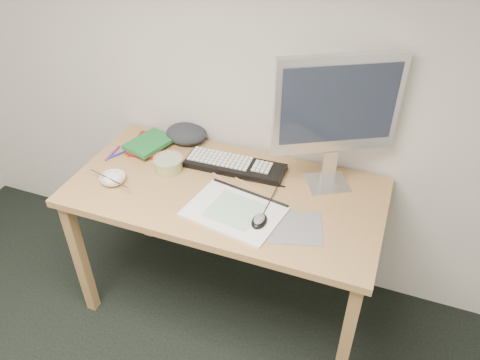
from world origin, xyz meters
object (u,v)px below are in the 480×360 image
object	(u,v)px
monitor	(337,109)
rice_bowl	(113,179)
desk	(225,203)
sketchpad	(234,211)
keyboard	(235,166)

from	to	relation	value
monitor	rice_bowl	world-z (taller)	monitor
desk	sketchpad	xyz separation A→B (m)	(0.10, -0.13, 0.09)
sketchpad	monitor	distance (m)	0.60
desk	keyboard	xyz separation A→B (m)	(-0.02, 0.17, 0.10)
sketchpad	keyboard	distance (m)	0.32
keyboard	monitor	distance (m)	0.57
keyboard	desk	bearing A→B (deg)	-85.44
sketchpad	monitor	bearing A→B (deg)	55.94
sketchpad	rice_bowl	size ratio (longest dim) A/B	3.38
sketchpad	monitor	world-z (taller)	monitor
monitor	rice_bowl	size ratio (longest dim) A/B	5.30
desk	rice_bowl	size ratio (longest dim) A/B	12.13
sketchpad	keyboard	size ratio (longest dim) A/B	0.82
desk	sketchpad	size ratio (longest dim) A/B	3.59
keyboard	monitor	xyz separation A→B (m)	(0.43, 0.03, 0.37)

